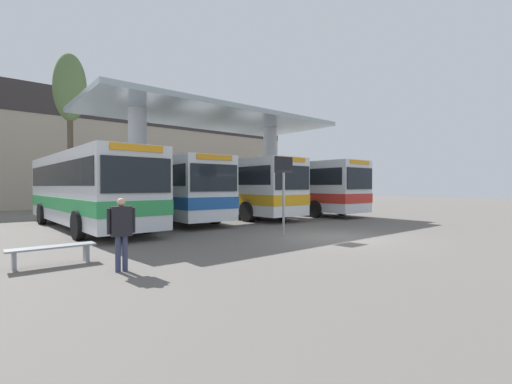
{
  "coord_description": "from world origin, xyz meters",
  "views": [
    {
      "loc": [
        -10.15,
        -7.74,
        1.88
      ],
      "look_at": [
        0.0,
        4.46,
        1.6
      ],
      "focal_mm": 24.0,
      "sensor_mm": 36.0,
      "label": 1
    }
  ],
  "objects_px": {
    "pedestrian_waiting": "(121,227)",
    "poplar_tree_behind_left": "(70,91)",
    "transit_bus_far_right_bay": "(289,186)",
    "transit_bus_right_bay": "(230,186)",
    "info_sign_platform": "(284,179)",
    "transit_bus_left_bay": "(87,187)",
    "transit_bus_center_bay": "(165,187)",
    "waiting_bench_near_pillar": "(52,251)"
  },
  "relations": [
    {
      "from": "info_sign_platform",
      "to": "transit_bus_left_bay",
      "type": "bearing_deg",
      "value": 124.45
    },
    {
      "from": "waiting_bench_near_pillar",
      "to": "poplar_tree_behind_left",
      "type": "distance_m",
      "value": 16.18
    },
    {
      "from": "info_sign_platform",
      "to": "transit_bus_right_bay",
      "type": "bearing_deg",
      "value": 67.61
    },
    {
      "from": "waiting_bench_near_pillar",
      "to": "pedestrian_waiting",
      "type": "relative_size",
      "value": 1.14
    },
    {
      "from": "transit_bus_center_bay",
      "to": "transit_bus_far_right_bay",
      "type": "relative_size",
      "value": 0.95
    },
    {
      "from": "transit_bus_far_right_bay",
      "to": "info_sign_platform",
      "type": "bearing_deg",
      "value": 44.83
    },
    {
      "from": "transit_bus_left_bay",
      "to": "poplar_tree_behind_left",
      "type": "relative_size",
      "value": 1.13
    },
    {
      "from": "info_sign_platform",
      "to": "poplar_tree_behind_left",
      "type": "height_order",
      "value": "poplar_tree_behind_left"
    },
    {
      "from": "transit_bus_center_bay",
      "to": "pedestrian_waiting",
      "type": "relative_size",
      "value": 6.78
    },
    {
      "from": "transit_bus_left_bay",
      "to": "transit_bus_right_bay",
      "type": "height_order",
      "value": "transit_bus_right_bay"
    },
    {
      "from": "info_sign_platform",
      "to": "pedestrian_waiting",
      "type": "height_order",
      "value": "info_sign_platform"
    },
    {
      "from": "transit_bus_far_right_bay",
      "to": "waiting_bench_near_pillar",
      "type": "height_order",
      "value": "transit_bus_far_right_bay"
    },
    {
      "from": "transit_bus_right_bay",
      "to": "info_sign_platform",
      "type": "distance_m",
      "value": 8.91
    },
    {
      "from": "transit_bus_far_right_bay",
      "to": "poplar_tree_behind_left",
      "type": "bearing_deg",
      "value": -26.61
    },
    {
      "from": "transit_bus_center_bay",
      "to": "transit_bus_right_bay",
      "type": "height_order",
      "value": "transit_bus_right_bay"
    },
    {
      "from": "transit_bus_center_bay",
      "to": "waiting_bench_near_pillar",
      "type": "distance_m",
      "value": 10.79
    },
    {
      "from": "poplar_tree_behind_left",
      "to": "transit_bus_center_bay",
      "type": "bearing_deg",
      "value": -58.8
    },
    {
      "from": "transit_bus_center_bay",
      "to": "transit_bus_far_right_bay",
      "type": "bearing_deg",
      "value": 177.74
    },
    {
      "from": "waiting_bench_near_pillar",
      "to": "pedestrian_waiting",
      "type": "distance_m",
      "value": 2.04
    },
    {
      "from": "transit_bus_left_bay",
      "to": "poplar_tree_behind_left",
      "type": "distance_m",
      "value": 8.98
    },
    {
      "from": "pedestrian_waiting",
      "to": "waiting_bench_near_pillar",
      "type": "bearing_deg",
      "value": 130.49
    },
    {
      "from": "transit_bus_left_bay",
      "to": "pedestrian_waiting",
      "type": "distance_m",
      "value": 9.06
    },
    {
      "from": "waiting_bench_near_pillar",
      "to": "info_sign_platform",
      "type": "xyz_separation_m",
      "value": [
        7.56,
        -0.05,
        1.78
      ]
    },
    {
      "from": "transit_bus_right_bay",
      "to": "info_sign_platform",
      "type": "height_order",
      "value": "transit_bus_right_bay"
    },
    {
      "from": "transit_bus_left_bay",
      "to": "transit_bus_far_right_bay",
      "type": "bearing_deg",
      "value": 179.48
    },
    {
      "from": "transit_bus_left_bay",
      "to": "waiting_bench_near_pillar",
      "type": "height_order",
      "value": "transit_bus_left_bay"
    },
    {
      "from": "info_sign_platform",
      "to": "waiting_bench_near_pillar",
      "type": "bearing_deg",
      "value": 179.63
    },
    {
      "from": "transit_bus_right_bay",
      "to": "poplar_tree_behind_left",
      "type": "xyz_separation_m",
      "value": [
        -7.74,
        5.88,
        5.8
      ]
    },
    {
      "from": "transit_bus_left_bay",
      "to": "info_sign_platform",
      "type": "relative_size",
      "value": 3.78
    },
    {
      "from": "waiting_bench_near_pillar",
      "to": "info_sign_platform",
      "type": "height_order",
      "value": "info_sign_platform"
    },
    {
      "from": "transit_bus_center_bay",
      "to": "pedestrian_waiting",
      "type": "height_order",
      "value": "transit_bus_center_bay"
    },
    {
      "from": "transit_bus_left_bay",
      "to": "info_sign_platform",
      "type": "distance_m",
      "value": 8.9
    },
    {
      "from": "transit_bus_far_right_bay",
      "to": "waiting_bench_near_pillar",
      "type": "distance_m",
      "value": 17.37
    },
    {
      "from": "waiting_bench_near_pillar",
      "to": "transit_bus_far_right_bay",
      "type": "bearing_deg",
      "value": 26.0
    },
    {
      "from": "transit_bus_left_bay",
      "to": "info_sign_platform",
      "type": "height_order",
      "value": "transit_bus_left_bay"
    },
    {
      "from": "info_sign_platform",
      "to": "transit_bus_center_bay",
      "type": "bearing_deg",
      "value": 95.99
    },
    {
      "from": "transit_bus_center_bay",
      "to": "info_sign_platform",
      "type": "bearing_deg",
      "value": 98.58
    },
    {
      "from": "pedestrian_waiting",
      "to": "poplar_tree_behind_left",
      "type": "distance_m",
      "value": 17.18
    },
    {
      "from": "poplar_tree_behind_left",
      "to": "transit_bus_left_bay",
      "type": "bearing_deg",
      "value": -95.76
    },
    {
      "from": "info_sign_platform",
      "to": "pedestrian_waiting",
      "type": "distance_m",
      "value": 6.78
    },
    {
      "from": "poplar_tree_behind_left",
      "to": "pedestrian_waiting",
      "type": "bearing_deg",
      "value": -97.78
    },
    {
      "from": "transit_bus_left_bay",
      "to": "transit_bus_center_bay",
      "type": "relative_size",
      "value": 1.03
    }
  ]
}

